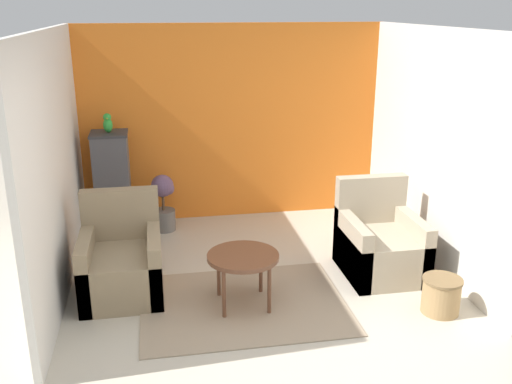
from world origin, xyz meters
name	(u,v)px	position (x,y,z in m)	size (l,w,h in m)	color
ground_plane	(294,361)	(0.00, 0.00, 0.00)	(20.00, 20.00, 0.00)	beige
wall_back_accent	(232,123)	(0.00, 3.37, 1.23)	(3.89, 0.06, 2.46)	orange
wall_left	(55,166)	(-1.91, 1.67, 1.23)	(0.06, 3.34, 2.46)	silver
wall_right	(435,148)	(1.91, 1.67, 1.23)	(0.06, 3.34, 2.46)	silver
area_rug	(243,304)	(-0.25, 0.95, 0.01)	(1.90, 1.45, 0.01)	gray
coffee_table	(243,260)	(-0.25, 0.95, 0.46)	(0.66, 0.66, 0.51)	brown
armchair_left	(122,264)	(-1.36, 1.39, 0.30)	(0.75, 0.87, 0.96)	#8E7A5B
armchair_right	(380,245)	(1.25, 1.38, 0.30)	(0.75, 0.87, 0.96)	tan
birdcage	(113,185)	(-1.51, 2.96, 0.63)	(0.44, 0.44, 1.26)	#353539
parrot	(108,123)	(-1.51, 2.96, 1.36)	(0.11, 0.19, 0.23)	green
potted_plant	(163,201)	(-0.93, 2.97, 0.38)	(0.30, 0.28, 0.71)	#66605B
wicker_basket	(441,294)	(1.49, 0.50, 0.18)	(0.36, 0.36, 0.33)	#A37F51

